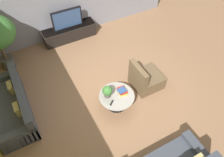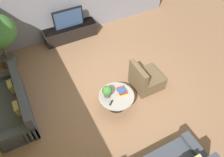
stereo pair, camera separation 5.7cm
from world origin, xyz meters
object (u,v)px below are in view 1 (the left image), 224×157
object	(u,v)px
television	(67,19)
couch_by_wall	(13,106)
armchair_wicker	(145,79)
potted_plant_tabletop	(107,91)
coffee_table	(117,99)
media_console	(70,33)

from	to	relation	value
television	couch_by_wall	distance (m)	3.32
armchair_wicker	potted_plant_tabletop	xyz separation A→B (m)	(-1.27, -0.13, 0.34)
television	couch_by_wall	size ratio (longest dim) A/B	0.49
television	coffee_table	bearing A→B (deg)	-89.00
media_console	potted_plant_tabletop	xyz separation A→B (m)	(-0.15, -3.19, 0.36)
media_console	coffee_table	size ratio (longest dim) A/B	2.02
television	coffee_table	world-z (taller)	television
media_console	television	xyz separation A→B (m)	(-0.00, -0.00, 0.56)
armchair_wicker	potted_plant_tabletop	size ratio (longest dim) A/B	2.55
media_console	potted_plant_tabletop	bearing A→B (deg)	-92.73
media_console	armchair_wicker	distance (m)	3.26
armchair_wicker	potted_plant_tabletop	bearing A→B (deg)	95.70
couch_by_wall	potted_plant_tabletop	size ratio (longest dim) A/B	6.22
media_console	television	distance (m)	0.56
coffee_table	armchair_wicker	bearing A→B (deg)	12.46
media_console	armchair_wicker	xyz separation A→B (m)	(1.12, -3.06, 0.02)
media_console	couch_by_wall	distance (m)	3.28
coffee_table	armchair_wicker	xyz separation A→B (m)	(1.06, 0.23, -0.03)
couch_by_wall	armchair_wicker	size ratio (longest dim) A/B	2.44
potted_plant_tabletop	television	bearing A→B (deg)	87.27
potted_plant_tabletop	couch_by_wall	bearing A→B (deg)	157.23
potted_plant_tabletop	media_console	bearing A→B (deg)	87.27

